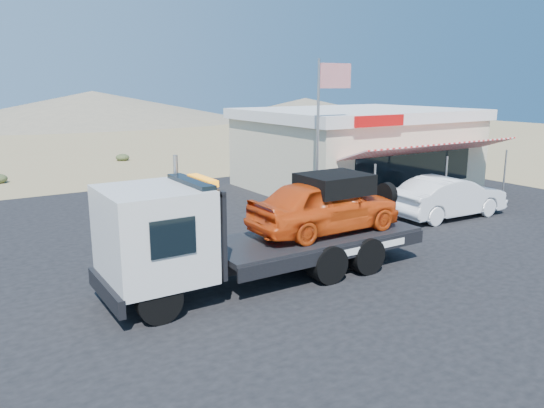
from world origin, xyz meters
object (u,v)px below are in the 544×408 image
(white_sedan, at_px, (449,197))
(flagpole, at_px, (323,122))
(tow_truck, at_px, (263,223))
(jerky_store, at_px, (356,148))

(white_sedan, xyz_separation_m, flagpole, (-4.50, 2.27, 2.94))
(tow_truck, relative_size, white_sedan, 1.80)
(white_sedan, xyz_separation_m, jerky_store, (1.06, 6.75, 1.17))
(white_sedan, bearing_deg, tow_truck, 104.06)
(white_sedan, height_order, jerky_store, jerky_store)
(white_sedan, distance_m, flagpole, 5.84)
(jerky_store, relative_size, flagpole, 1.73)
(jerky_store, bearing_deg, tow_truck, -141.05)
(white_sedan, height_order, flagpole, flagpole)
(white_sedan, relative_size, jerky_store, 0.47)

